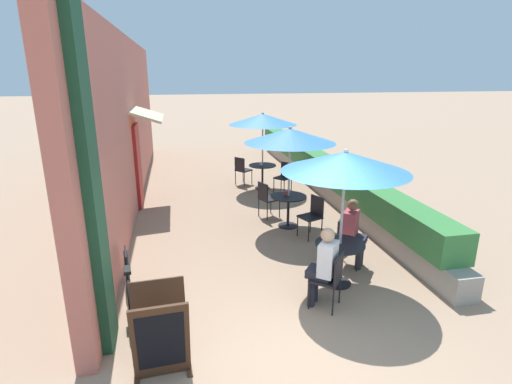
# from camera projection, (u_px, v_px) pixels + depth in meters

# --- Properties ---
(ground_plane) EXTENTS (120.00, 120.00, 0.00)m
(ground_plane) POSITION_uv_depth(u_px,v_px,m) (299.00, 347.00, 5.08)
(ground_plane) COLOR #9E7F66
(cafe_facade_wall) EXTENTS (0.98, 13.99, 4.20)m
(cafe_facade_wall) POSITION_uv_depth(u_px,v_px,m) (131.00, 122.00, 10.44)
(cafe_facade_wall) COLOR #C66B5B
(cafe_facade_wall) RESTS_ON ground_plane
(planter_hedge) EXTENTS (0.60, 12.99, 1.01)m
(planter_hedge) POSITION_uv_depth(u_px,v_px,m) (319.00, 170.00, 11.91)
(planter_hedge) COLOR gray
(planter_hedge) RESTS_ON ground_plane
(patio_table_near) EXTENTS (0.80, 0.80, 0.72)m
(patio_table_near) POSITION_uv_depth(u_px,v_px,m) (339.00, 254.00, 6.45)
(patio_table_near) COLOR black
(patio_table_near) RESTS_ON ground_plane
(patio_umbrella_near) EXTENTS (1.96, 1.96, 2.26)m
(patio_umbrella_near) POSITION_uv_depth(u_px,v_px,m) (345.00, 162.00, 6.01)
(patio_umbrella_near) COLOR #B7B7BC
(patio_umbrella_near) RESTS_ON ground_plane
(cafe_chair_near_left) EXTENTS (0.56, 0.56, 0.87)m
(cafe_chair_near_left) POSITION_uv_depth(u_px,v_px,m) (346.00, 238.00, 7.12)
(cafe_chair_near_left) COLOR black
(cafe_chair_near_left) RESTS_ON ground_plane
(seated_patron_near_left) EXTENTS (0.51, 0.50, 1.25)m
(seated_patron_near_left) POSITION_uv_depth(u_px,v_px,m) (353.00, 230.00, 7.02)
(seated_patron_near_left) COLOR #23232D
(seated_patron_near_left) RESTS_ON ground_plane
(cafe_chair_near_right) EXTENTS (0.56, 0.56, 0.87)m
(cafe_chair_near_right) POSITION_uv_depth(u_px,v_px,m) (331.00, 276.00, 5.79)
(cafe_chair_near_right) COLOR black
(cafe_chair_near_right) RESTS_ON ground_plane
(seated_patron_near_right) EXTENTS (0.51, 0.50, 1.25)m
(seated_patron_near_right) POSITION_uv_depth(u_px,v_px,m) (324.00, 264.00, 5.79)
(seated_patron_near_right) COLOR #23232D
(seated_patron_near_right) RESTS_ON ground_plane
(coffee_cup_near) EXTENTS (0.07, 0.07, 0.09)m
(coffee_cup_near) POSITION_uv_depth(u_px,v_px,m) (332.00, 238.00, 6.48)
(coffee_cup_near) COLOR teal
(coffee_cup_near) RESTS_ON patio_table_near
(patio_table_mid) EXTENTS (0.80, 0.80, 0.72)m
(patio_table_mid) POSITION_uv_depth(u_px,v_px,m) (288.00, 204.00, 8.90)
(patio_table_mid) COLOR black
(patio_table_mid) RESTS_ON ground_plane
(patio_umbrella_mid) EXTENTS (1.96, 1.96, 2.26)m
(patio_umbrella_mid) POSITION_uv_depth(u_px,v_px,m) (290.00, 136.00, 8.46)
(patio_umbrella_mid) COLOR #B7B7BC
(patio_umbrella_mid) RESTS_ON ground_plane
(cafe_chair_mid_left) EXTENTS (0.52, 0.52, 0.87)m
(cafe_chair_mid_left) POSITION_uv_depth(u_px,v_px,m) (313.00, 213.00, 8.35)
(cafe_chair_mid_left) COLOR black
(cafe_chair_mid_left) RESTS_ON ground_plane
(cafe_chair_mid_right) EXTENTS (0.52, 0.52, 0.87)m
(cafe_chair_mid_right) POSITION_uv_depth(u_px,v_px,m) (267.00, 197.00, 9.46)
(cafe_chair_mid_right) COLOR black
(cafe_chair_mid_right) RESTS_ON ground_plane
(coffee_cup_mid) EXTENTS (0.07, 0.07, 0.09)m
(coffee_cup_mid) POSITION_uv_depth(u_px,v_px,m) (286.00, 193.00, 8.89)
(coffee_cup_mid) COLOR #B73D3D
(coffee_cup_mid) RESTS_ON patio_table_mid
(patio_table_far) EXTENTS (0.80, 0.80, 0.72)m
(patio_table_far) POSITION_uv_depth(u_px,v_px,m) (262.00, 171.00, 11.83)
(patio_table_far) COLOR black
(patio_table_far) RESTS_ON ground_plane
(patio_umbrella_far) EXTENTS (1.96, 1.96, 2.26)m
(patio_umbrella_far) POSITION_uv_depth(u_px,v_px,m) (263.00, 119.00, 11.39)
(patio_umbrella_far) COLOR #B7B7BC
(patio_umbrella_far) RESTS_ON ground_plane
(cafe_chair_far_left) EXTENTS (0.56, 0.56, 0.87)m
(cafe_chair_far_left) POSITION_uv_depth(u_px,v_px,m) (242.00, 168.00, 12.23)
(cafe_chair_far_left) COLOR black
(cafe_chair_far_left) RESTS_ON ground_plane
(cafe_chair_far_right) EXTENTS (0.56, 0.56, 0.87)m
(cafe_chair_far_right) POSITION_uv_depth(u_px,v_px,m) (284.00, 175.00, 11.45)
(cafe_chair_far_right) COLOR black
(cafe_chair_far_right) RESTS_ON ground_plane
(coffee_cup_far) EXTENTS (0.07, 0.07, 0.09)m
(coffee_cup_far) POSITION_uv_depth(u_px,v_px,m) (260.00, 164.00, 11.72)
(coffee_cup_far) COLOR white
(coffee_cup_far) RESTS_ON patio_table_far
(bicycle_leaning) EXTENTS (0.30, 1.66, 0.75)m
(bicycle_leaning) POSITION_uv_depth(u_px,v_px,m) (129.00, 285.00, 5.88)
(bicycle_leaning) COLOR black
(bicycle_leaning) RESTS_ON ground_plane
(menu_board) EXTENTS (0.68, 0.67, 1.02)m
(menu_board) POSITION_uv_depth(u_px,v_px,m) (160.00, 332.00, 4.57)
(menu_board) COLOR #422819
(menu_board) RESTS_ON ground_plane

